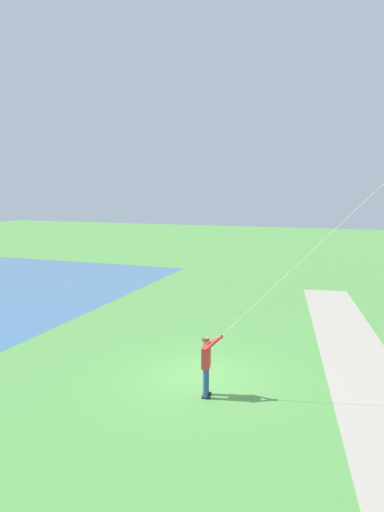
{
  "coord_description": "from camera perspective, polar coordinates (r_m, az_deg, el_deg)",
  "views": [
    {
      "loc": [
        -4.08,
        12.11,
        5.68
      ],
      "look_at": [
        -0.26,
        1.58,
        4.03
      ],
      "focal_mm": 30.5,
      "sensor_mm": 36.0,
      "label": 1
    }
  ],
  "objects": [
    {
      "name": "ground_plane",
      "position": [
        13.98,
        1.23,
        -15.61
      ],
      "size": [
        120.0,
        120.0,
        0.0
      ],
      "primitive_type": "plane",
      "color": "#569947"
    },
    {
      "name": "person_kite_flyer",
      "position": [
        12.4,
        1.97,
        -13.58
      ],
      "size": [
        0.63,
        0.51,
        1.83
      ],
      "color": "#232328",
      "rests_on": "ground"
    }
  ]
}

